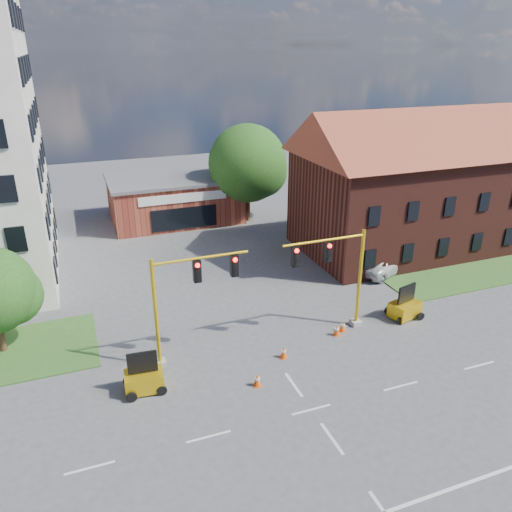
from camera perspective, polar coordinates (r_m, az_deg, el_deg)
name	(u,v)px	position (r m, az deg, el deg)	size (l,w,h in m)	color
ground	(311,410)	(24.69, 6.35, -17.05)	(120.00, 120.00, 0.00)	#48484A
grass_verge_ne	(475,275)	(40.48, 23.75, -2.05)	(14.00, 4.00, 0.08)	#2A5720
lane_markings	(343,455)	(22.77, 9.96, -21.46)	(60.00, 36.00, 0.01)	silver
brick_shop	(175,197)	(49.44, -9.30, 6.62)	(12.40, 8.40, 4.30)	maroon
townhouse_row	(425,176)	(43.54, 18.75, 8.63)	(21.00, 11.00, 11.50)	#4A1D16
tree_large	(251,165)	(47.70, -0.58, 10.32)	(7.68, 7.32, 9.27)	#372514
signal_mast_west	(187,295)	(26.02, -7.92, -4.49)	(5.30, 0.60, 6.20)	gray
signal_mast_east	(336,271)	(28.89, 9.12, -1.67)	(5.30, 0.60, 6.20)	gray
trailer_west	(144,379)	(25.87, -12.68, -13.56)	(1.96, 1.39, 2.12)	gold
trailer_east	(405,308)	(32.72, 16.65, -5.68)	(2.13, 1.69, 2.13)	gold
cone_a	(257,380)	(25.74, 0.16, -14.01)	(0.40, 0.40, 0.70)	#F3570C
cone_b	(284,352)	(27.78, 3.19, -10.94)	(0.40, 0.40, 0.70)	#F3570C
cone_c	(343,326)	(30.53, 9.87, -7.88)	(0.40, 0.40, 0.70)	#F3570C
cone_d	(337,330)	(30.05, 9.21, -8.38)	(0.40, 0.40, 0.70)	#F3570C
pickup_white	(385,263)	(38.67, 14.49, -0.80)	(2.36, 5.12, 1.42)	silver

